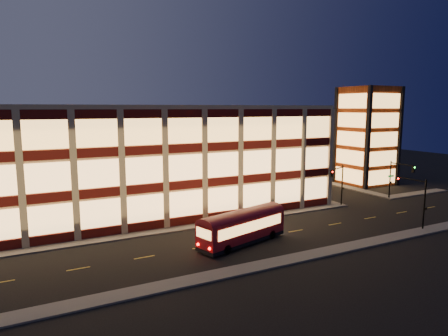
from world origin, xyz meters
TOP-DOWN VIEW (x-y plane):
  - ground at (0.00, 0.00)m, footprint 200.00×200.00m
  - sidewalk_office_south at (-3.00, 1.00)m, footprint 54.00×2.00m
  - sidewalk_office_east at (23.00, 17.00)m, footprint 2.00×30.00m
  - sidewalk_tower_south at (40.00, 1.00)m, footprint 14.00×2.00m
  - sidewalk_tower_west at (34.00, 17.00)m, footprint 2.00×30.00m
  - sidewalk_near at (0.00, -13.00)m, footprint 100.00×2.00m
  - office_building at (-2.91, 16.91)m, footprint 50.45×30.45m
  - stair_tower at (39.95, 11.95)m, footprint 8.60×8.60m
  - traffic_signal_far at (22.21, 0.24)m, footprint 3.79×1.87m
  - traffic_signal_right at (33.50, -0.62)m, footprint 1.20×4.37m
  - traffic_signal_near at (23.50, -11.03)m, footprint 0.32×4.45m
  - trolley_bus at (2.34, -6.82)m, footprint 10.94×5.48m

SIDE VIEW (x-z plane):
  - ground at x=0.00m, z-range 0.00..0.00m
  - sidewalk_office_south at x=-3.00m, z-range 0.00..0.15m
  - sidewalk_office_east at x=23.00m, z-range 0.00..0.15m
  - sidewalk_tower_south at x=40.00m, z-range 0.00..0.15m
  - sidewalk_tower_west at x=34.00m, z-range 0.00..0.15m
  - sidewalk_near at x=0.00m, z-range 0.00..0.15m
  - trolley_bus at x=2.34m, z-range 0.20..3.79m
  - traffic_signal_right at x=33.50m, z-range 1.10..7.10m
  - traffic_signal_far at x=22.21m, z-range 1.11..7.11m
  - traffic_signal_near at x=23.50m, z-range 1.13..7.13m
  - office_building at x=-2.91m, z-range 0.00..14.50m
  - stair_tower at x=39.95m, z-range -0.01..17.99m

